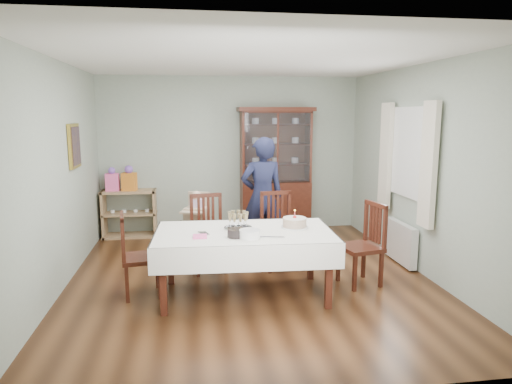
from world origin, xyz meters
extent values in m
plane|color=#593319|center=(0.00, 0.00, 0.00)|extent=(5.00, 5.00, 0.00)
plane|color=#9EAA99|center=(0.00, 2.50, 1.35)|extent=(4.50, 0.00, 4.50)
plane|color=#9EAA99|center=(-2.25, 0.00, 1.35)|extent=(0.00, 5.00, 5.00)
plane|color=#9EAA99|center=(2.25, 0.00, 1.35)|extent=(0.00, 5.00, 5.00)
plane|color=white|center=(0.00, 0.00, 2.70)|extent=(5.00, 5.00, 0.00)
cube|color=#471D11|center=(-0.13, -0.52, 0.72)|extent=(1.95, 1.14, 0.06)
cube|color=silver|center=(-0.13, -0.52, 0.76)|extent=(2.05, 1.24, 0.01)
cube|color=#471D11|center=(0.75, 2.26, 0.45)|extent=(1.20, 0.45, 0.90)
cube|color=white|center=(0.75, 2.07, 1.50)|extent=(1.12, 0.01, 1.16)
cube|color=#471D11|center=(0.75, 2.26, 2.14)|extent=(1.30, 0.48, 0.07)
cube|color=tan|center=(-1.75, 2.28, 0.02)|extent=(0.90, 0.38, 0.04)
cube|color=tan|center=(-1.75, 2.28, 0.40)|extent=(0.90, 0.38, 0.03)
cube|color=tan|center=(-1.75, 2.28, 0.78)|extent=(0.90, 0.38, 0.04)
cube|color=tan|center=(-2.17, 2.28, 0.40)|extent=(0.04, 0.38, 0.80)
cube|color=tan|center=(-1.33, 2.28, 0.40)|extent=(0.04, 0.38, 0.80)
cube|color=gold|center=(-2.22, 0.80, 1.65)|extent=(0.04, 0.48, 0.58)
cube|color=white|center=(2.22, 0.30, 1.55)|extent=(0.04, 1.02, 1.22)
cube|color=silver|center=(2.16, -0.32, 1.45)|extent=(0.07, 0.30, 1.55)
cube|color=silver|center=(2.16, 0.92, 1.45)|extent=(0.07, 0.30, 1.55)
cube|color=white|center=(2.16, 0.30, 0.30)|extent=(0.10, 0.80, 0.55)
cube|color=#471D11|center=(-0.49, 0.37, 0.46)|extent=(0.51, 0.51, 0.05)
cube|color=#471D11|center=(-0.52, 0.58, 0.74)|extent=(0.43, 0.10, 0.53)
cube|color=#471D11|center=(0.45, 0.37, 0.47)|extent=(0.50, 0.50, 0.05)
cube|color=#471D11|center=(0.44, 0.58, 0.75)|extent=(0.44, 0.08, 0.54)
cube|color=#471D11|center=(-1.29, -0.35, 0.44)|extent=(0.49, 0.49, 0.05)
cube|color=#471D11|center=(-1.49, -0.38, 0.71)|extent=(0.10, 0.41, 0.51)
cube|color=#471D11|center=(1.30, -0.38, 0.46)|extent=(0.54, 0.54, 0.05)
cube|color=#471D11|center=(1.50, -0.34, 0.74)|extent=(0.13, 0.43, 0.53)
imported|color=black|center=(0.31, 0.94, 0.87)|extent=(0.68, 0.49, 1.74)
cube|color=tan|center=(-0.64, 1.02, 0.62)|extent=(0.40, 0.37, 0.23)
cube|color=tan|center=(-0.64, 1.02, 0.81)|extent=(0.32, 0.16, 0.26)
cube|color=tan|center=(-0.64, 1.02, 0.70)|extent=(0.37, 0.25, 0.03)
cube|color=silver|center=(-0.64, 1.02, 0.77)|extent=(0.20, 0.18, 0.17)
sphere|color=beige|center=(-0.64, 1.02, 0.90)|extent=(0.14, 0.14, 0.14)
cylinder|color=silver|center=(-0.19, -0.40, 0.77)|extent=(0.32, 0.32, 0.01)
torus|color=silver|center=(-0.19, -0.40, 0.77)|extent=(0.33, 0.33, 0.01)
cylinder|color=white|center=(0.46, -0.46, 0.77)|extent=(0.32, 0.32, 0.02)
cylinder|color=brown|center=(0.46, -0.46, 0.83)|extent=(0.27, 0.27, 0.10)
cylinder|color=silver|center=(0.46, -0.46, 0.88)|extent=(0.27, 0.27, 0.01)
cylinder|color=#F24C4C|center=(0.46, -0.46, 0.92)|extent=(0.01, 0.01, 0.08)
sphere|color=yellow|center=(0.46, -0.46, 0.97)|extent=(0.02, 0.02, 0.02)
cylinder|color=black|center=(-0.25, -0.76, 0.81)|extent=(0.25, 0.25, 0.09)
cylinder|color=white|center=(-0.11, -0.83, 0.81)|extent=(0.24, 0.24, 0.10)
cube|color=pink|center=(-0.63, -0.72, 0.77)|extent=(0.15, 0.15, 0.02)
cube|color=silver|center=(0.11, -0.83, 0.77)|extent=(0.30, 0.09, 0.01)
cube|color=pink|center=(-2.00, 2.26, 0.94)|extent=(0.21, 0.14, 0.29)
sphere|color=#E533B2|center=(-2.00, 2.26, 1.14)|extent=(0.12, 0.12, 0.12)
cube|color=orange|center=(-1.73, 2.26, 0.95)|extent=(0.25, 0.20, 0.30)
sphere|color=#E533B2|center=(-1.73, 2.26, 1.15)|extent=(0.14, 0.14, 0.14)
camera|label=1|loc=(-0.72, -5.48, 2.07)|focal=32.00mm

